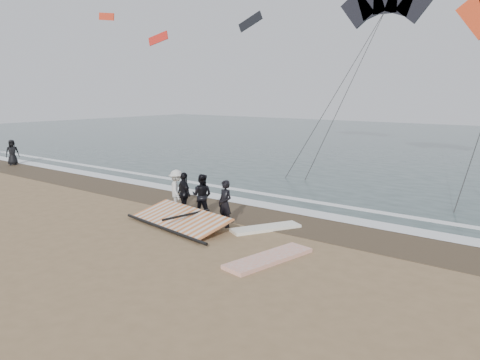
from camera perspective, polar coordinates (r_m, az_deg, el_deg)
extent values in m
plane|color=#8C704C|center=(13.32, -4.33, -9.22)|extent=(120.00, 120.00, 0.00)
cube|color=#233838|center=(43.34, 26.33, 3.62)|extent=(120.00, 54.00, 0.02)
cube|color=#4C3D2B|center=(16.77, 6.05, -5.02)|extent=(120.00, 2.80, 0.01)
cube|color=white|center=(17.93, 8.41, -3.96)|extent=(120.00, 0.90, 0.01)
cube|color=white|center=(19.39, 10.88, -2.92)|extent=(120.00, 0.45, 0.01)
imported|color=black|center=(15.84, -1.83, -2.91)|extent=(0.65, 0.49, 1.61)
cube|color=silver|center=(12.98, 3.54, -9.50)|extent=(1.25, 2.88, 0.11)
cube|color=white|center=(15.73, 3.15, -5.87)|extent=(1.70, 2.42, 0.10)
imported|color=black|center=(17.17, -4.67, -1.89)|extent=(0.93, 0.83, 1.59)
imported|color=black|center=(17.50, -6.81, -1.67)|extent=(1.02, 0.70, 1.61)
imported|color=silver|center=(18.19, -7.72, -1.24)|extent=(1.17, 1.12, 1.59)
imported|color=black|center=(32.52, -26.02, 3.04)|extent=(0.74, 0.90, 1.60)
cube|color=black|center=(16.76, -6.30, -4.87)|extent=(2.73, 1.05, 0.10)
cube|color=orange|center=(16.14, -7.29, -4.58)|extent=(4.08, 2.10, 0.41)
cylinder|color=black|center=(15.68, -9.29, -5.83)|extent=(4.46, 0.82, 0.10)
cylinder|color=black|center=(15.90, -6.53, -4.24)|extent=(0.39, 1.93, 0.08)
cylinder|color=#262626|center=(29.00, 12.17, 11.24)|extent=(0.04, 0.04, 14.38)
cylinder|color=#262626|center=(28.74, 13.25, 11.20)|extent=(0.04, 0.04, 14.38)
cube|color=red|center=(55.25, -9.95, 16.63)|extent=(3.12, 0.12, 1.48)
cube|color=black|center=(51.84, 1.27, 18.74)|extent=(3.11, 0.12, 1.99)
cube|color=red|center=(65.90, -15.97, 18.61)|extent=(3.09, 0.12, 1.26)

